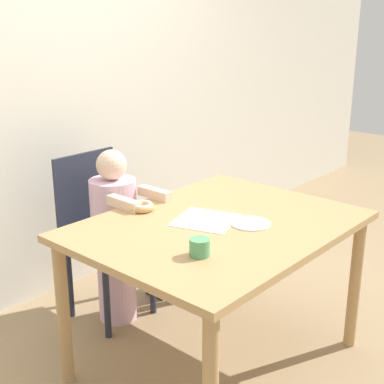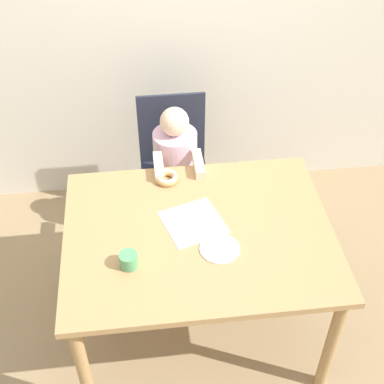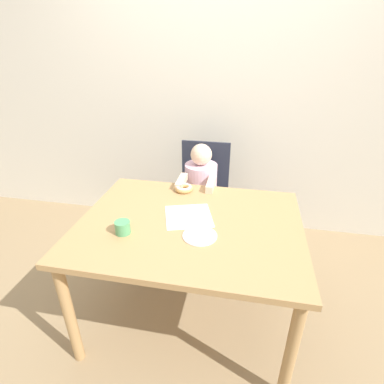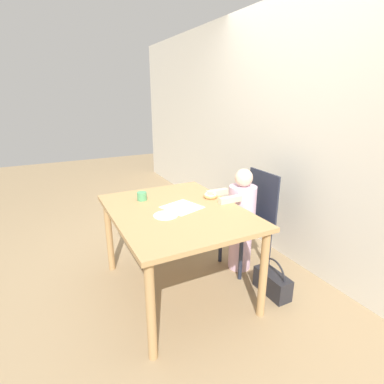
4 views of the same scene
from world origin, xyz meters
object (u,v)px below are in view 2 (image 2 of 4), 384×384
at_px(donut, 167,178).
at_px(child_figure, 176,180).
at_px(handbag, 247,218).
at_px(chair, 174,168).
at_px(cup, 129,260).

bearing_deg(donut, child_figure, 76.47).
xyz_separation_m(child_figure, handbag, (0.47, 0.01, -0.39)).
bearing_deg(child_figure, handbag, 1.57).
distance_m(child_figure, handbag, 0.61).
xyz_separation_m(child_figure, donut, (-0.07, -0.30, 0.27)).
bearing_deg(chair, child_figure, -90.00).
bearing_deg(handbag, child_figure, -178.43).
relative_size(child_figure, cup, 11.87).
bearing_deg(child_figure, chair, 90.00).
height_order(chair, donut, chair).
height_order(child_figure, cup, child_figure).
distance_m(donut, cup, 0.60).
bearing_deg(cup, donut, 69.04).
bearing_deg(handbag, donut, -150.03).
height_order(child_figure, handbag, child_figure).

